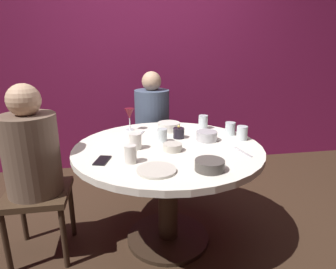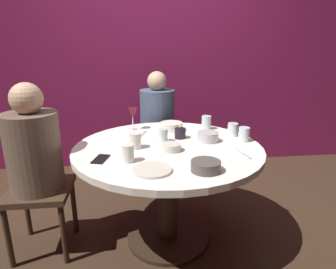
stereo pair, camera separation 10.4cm
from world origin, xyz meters
name	(u,v)px [view 2 (the right image)]	position (x,y,z in m)	size (l,w,h in m)	color
ground_plane	(168,238)	(0.00, 0.00, 0.00)	(8.00, 8.00, 0.00)	#382619
back_wall	(152,53)	(0.00, 1.53, 1.30)	(6.00, 0.10, 2.60)	maroon
dining_table	(168,168)	(0.00, 0.00, 0.57)	(1.26, 1.26, 0.73)	silver
seated_diner_left	(34,152)	(-0.86, 0.00, 0.72)	(0.40, 0.40, 1.17)	#3F2D1E
seated_diner_back	(157,117)	(0.00, 0.90, 0.71)	(0.40, 0.40, 1.15)	#3F2D1E
candle_holder	(180,133)	(0.11, 0.16, 0.77)	(0.08, 0.08, 0.10)	black
wine_glass	(133,114)	(-0.23, 0.43, 0.86)	(0.08, 0.08, 0.18)	silver
dinner_plate	(152,170)	(-0.13, -0.40, 0.74)	(0.22, 0.22, 0.01)	beige
cell_phone	(101,159)	(-0.42, -0.20, 0.73)	(0.07, 0.14, 0.01)	black
bowl_serving_large	(208,137)	(0.29, 0.07, 0.76)	(0.15, 0.15, 0.07)	#B7B7BC
bowl_salad_center	(171,127)	(0.07, 0.36, 0.76)	(0.18, 0.18, 0.07)	silver
bowl_small_white	(172,147)	(0.01, -0.10, 0.75)	(0.12, 0.12, 0.05)	beige
bowl_sauce_side	(206,166)	(0.15, -0.43, 0.76)	(0.16, 0.16, 0.06)	#4C4742
cup_near_candle	(128,153)	(-0.26, -0.25, 0.78)	(0.07, 0.07, 0.10)	silver
cup_by_left_diner	(233,130)	(0.50, 0.17, 0.78)	(0.08, 0.08, 0.10)	silver
cup_by_right_diner	(135,141)	(-0.22, -0.02, 0.78)	(0.08, 0.08, 0.10)	silver
cup_center_front	(206,123)	(0.35, 0.37, 0.79)	(0.08, 0.08, 0.11)	silver
cup_far_edge	(244,134)	(0.54, 0.04, 0.78)	(0.08, 0.08, 0.10)	silver
cup_beside_wine	(163,135)	(-0.03, 0.09, 0.78)	(0.07, 0.07, 0.09)	silver
fork_near_plate	(143,134)	(-0.16, 0.29, 0.73)	(0.02, 0.18, 0.01)	#B7B7BC
knife_near_plate	(243,154)	(0.44, -0.21, 0.73)	(0.02, 0.18, 0.01)	#B7B7BC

